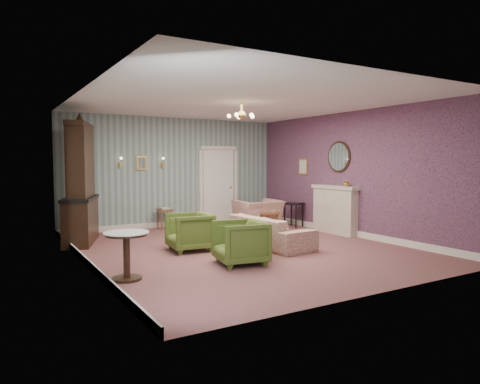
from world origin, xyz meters
TOP-DOWN VIEW (x-y plane):
  - floor at (0.00, 0.00)m, footprint 7.00×7.00m
  - ceiling at (0.00, 0.00)m, footprint 7.00×7.00m
  - wall_back at (0.00, 3.50)m, footprint 6.00×0.00m
  - wall_front at (0.00, -3.50)m, footprint 6.00×0.00m
  - wall_left at (-3.00, 0.00)m, footprint 0.00×7.00m
  - wall_right at (3.00, 0.00)m, footprint 0.00×7.00m
  - wall_right_floral at (2.98, 0.00)m, footprint 0.00×7.00m
  - door at (1.30, 3.46)m, footprint 1.12×0.12m
  - olive_chair_a at (-0.71, -1.15)m, footprint 0.87×0.92m
  - olive_chair_b at (-0.35, -0.80)m, footprint 0.69×0.72m
  - olive_chair_c at (-0.99, 0.33)m, footprint 0.81×0.85m
  - sofa_chintz at (0.59, -0.06)m, footprint 0.79×2.16m
  - wingback_chair at (1.80, 2.16)m, footprint 1.15×0.78m
  - dresser at (-2.65, 2.24)m, footprint 1.08×1.72m
  - fireplace at (2.86, 0.40)m, footprint 0.30×1.40m
  - mantel_vase at (2.84, 0.00)m, footprint 0.15×0.15m
  - oval_mirror at (2.96, 0.40)m, footprint 0.04×0.76m
  - framed_print at (2.97, 1.75)m, footprint 0.04×0.34m
  - coffee_table at (1.96, 1.99)m, footprint 0.79×1.01m
  - side_table_black at (2.65, 1.74)m, footprint 0.56×0.56m
  - pedestal_table at (-2.65, -1.15)m, footprint 0.82×0.82m
  - nesting_table at (-0.42, 3.15)m, footprint 0.37×0.46m
  - gilt_mirror_back at (-0.90, 3.46)m, footprint 0.28×0.06m
  - sconce_left at (-1.45, 3.44)m, footprint 0.16×0.12m
  - sconce_right at (-0.35, 3.44)m, footprint 0.16×0.12m
  - chandelier at (0.00, 0.00)m, footprint 0.56×0.56m
  - burgundy_cushion at (1.75, 2.01)m, footprint 0.41×0.28m

SIDE VIEW (x-z plane):
  - floor at x=0.00m, z-range 0.00..0.00m
  - coffee_table at x=1.96m, z-range 0.00..0.46m
  - nesting_table at x=-0.42m, z-range 0.00..0.57m
  - side_table_black at x=2.65m, z-range 0.00..0.64m
  - olive_chair_b at x=-0.35m, z-range 0.00..0.66m
  - pedestal_table at x=-2.65m, z-range 0.00..0.72m
  - olive_chair_c at x=-0.99m, z-range 0.00..0.81m
  - olive_chair_a at x=-0.71m, z-range 0.00..0.82m
  - sofa_chintz at x=0.59m, z-range 0.00..0.83m
  - burgundy_cushion at x=1.75m, z-range 0.28..0.68m
  - wingback_chair at x=1.80m, z-range 0.00..0.97m
  - fireplace at x=2.86m, z-range 0.00..1.16m
  - door at x=1.30m, z-range 0.00..2.16m
  - mantel_vase at x=2.84m, z-range 1.16..1.31m
  - dresser at x=-2.65m, z-range 0.00..2.70m
  - wall_back at x=0.00m, z-range -1.55..4.45m
  - wall_front at x=0.00m, z-range -1.55..4.45m
  - wall_left at x=-3.00m, z-range -2.05..4.95m
  - wall_right at x=3.00m, z-range -2.05..4.95m
  - wall_right_floral at x=2.98m, z-range -2.05..4.95m
  - framed_print at x=2.97m, z-range 1.39..1.81m
  - gilt_mirror_back at x=-0.90m, z-range 1.52..1.88m
  - sconce_left at x=-1.45m, z-range 1.55..1.85m
  - sconce_right at x=-0.35m, z-range 1.55..1.85m
  - oval_mirror at x=2.96m, z-range 1.43..2.27m
  - chandelier at x=0.00m, z-range 2.45..2.81m
  - ceiling at x=0.00m, z-range 2.90..2.90m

